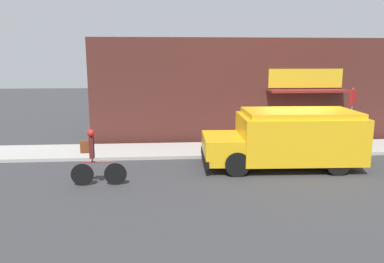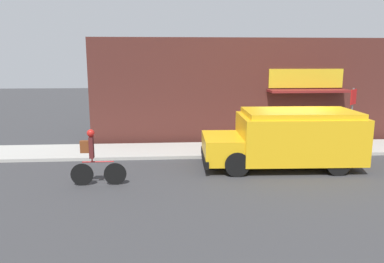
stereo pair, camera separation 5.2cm
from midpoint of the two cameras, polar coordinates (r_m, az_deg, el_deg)
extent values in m
plane|color=#38383A|center=(14.95, 14.92, -3.79)|extent=(70.00, 70.00, 0.00)
cube|color=#ADAAA3|center=(16.00, 13.60, -2.53)|extent=(28.00, 2.32, 0.12)
cube|color=#4C231E|center=(17.14, 12.34, 6.06)|extent=(16.17, 0.18, 4.62)
cube|color=gold|center=(17.45, 17.06, 7.74)|extent=(3.35, 0.05, 0.83)
cube|color=maroon|center=(17.08, 17.49, 5.91)|extent=(3.52, 0.91, 0.10)
cube|color=yellow|center=(13.46, 16.01, -0.89)|extent=(4.13, 2.44, 1.53)
cube|color=yellow|center=(12.97, 4.68, -2.50)|extent=(1.34, 2.15, 0.84)
cube|color=yellow|center=(13.32, 16.21, 2.73)|extent=(3.80, 2.24, 0.18)
cube|color=black|center=(12.99, 2.05, -3.91)|extent=(0.20, 2.25, 0.24)
cube|color=red|center=(14.48, 10.15, 0.51)|extent=(0.04, 0.44, 0.44)
cylinder|color=black|center=(14.04, 5.72, -2.73)|extent=(0.81, 0.29, 0.80)
cylinder|color=black|center=(12.15, 6.97, -4.96)|extent=(0.81, 0.29, 0.80)
cylinder|color=black|center=(14.84, 18.44, -2.50)|extent=(0.81, 0.29, 0.80)
cylinder|color=black|center=(13.08, 21.43, -4.50)|extent=(0.81, 0.29, 0.80)
cylinder|color=black|center=(11.51, -11.51, -6.35)|extent=(0.67, 0.04, 0.67)
cylinder|color=black|center=(11.68, -16.29, -6.32)|extent=(0.67, 0.04, 0.67)
cylinder|color=red|center=(11.48, -14.00, -4.50)|extent=(0.93, 0.04, 0.04)
cylinder|color=red|center=(11.49, -14.86, -4.21)|extent=(0.04, 0.04, 0.12)
cube|color=#561E1E|center=(11.40, -14.95, -2.39)|extent=(0.12, 0.20, 0.63)
sphere|color=red|center=(11.31, -15.06, -0.25)|extent=(0.23, 0.23, 0.23)
cube|color=brown|center=(11.43, -15.89, -2.25)|extent=(0.26, 0.14, 0.36)
cylinder|color=slate|center=(16.33, 23.17, 1.80)|extent=(0.07, 0.07, 2.47)
cube|color=red|center=(16.18, 23.49, 4.86)|extent=(0.45, 0.45, 0.60)
camera|label=1|loc=(0.03, -89.89, 0.02)|focal=35.00mm
camera|label=2|loc=(0.03, 90.11, -0.02)|focal=35.00mm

